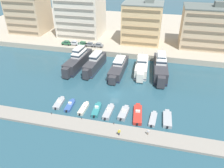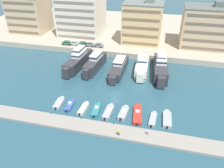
{
  "view_description": "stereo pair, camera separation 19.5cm",
  "coord_description": "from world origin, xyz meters",
  "px_view_note": "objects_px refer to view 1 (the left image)",
  "views": [
    {
      "loc": [
        12.18,
        -54.11,
        37.2
      ],
      "look_at": [
        -1.22,
        1.54,
        2.5
      ],
      "focal_mm": 35.0,
      "sensor_mm": 36.0,
      "label": 1
    },
    {
      "loc": [
        12.37,
        -54.07,
        37.2
      ],
      "look_at": [
        -1.22,
        1.54,
        2.5
      ],
      "focal_mm": 35.0,
      "sensor_mm": 36.0,
      "label": 2
    }
  ],
  "objects_px": {
    "yacht_charcoal_left": "(95,63)",
    "motorboat_teal_center_left": "(97,110)",
    "yacht_charcoal_far_left": "(78,60)",
    "motorboat_grey_right": "(153,119)",
    "yacht_charcoal_center": "(160,67)",
    "motorboat_blue_left": "(70,105)",
    "motorboat_grey_far_right": "(167,119)",
    "pedestrian_near_edge": "(148,132)",
    "car_silver_left": "(74,43)",
    "motorboat_grey_center_right": "(124,113)",
    "car_grey_center": "(98,45)",
    "motorboat_grey_center": "(109,112)",
    "car_grey_center_left": "(90,44)",
    "motorboat_cream_mid_left": "(84,108)",
    "car_green_far_left": "(66,43)",
    "motorboat_red_mid_right": "(138,114)",
    "motorboat_grey_far_left": "(59,103)",
    "yacht_ivory_center_left": "(142,67)",
    "yacht_charcoal_mid_left": "(118,67)",
    "pedestrian_mid_deck": "(119,132)",
    "car_green_mid_left": "(83,43)"
  },
  "relations": [
    {
      "from": "motorboat_blue_left",
      "to": "pedestrian_mid_deck",
      "type": "distance_m",
      "value": 17.94
    },
    {
      "from": "yacht_charcoal_left",
      "to": "car_green_far_left",
      "type": "xyz_separation_m",
      "value": [
        -17.71,
        15.23,
        0.84
      ]
    },
    {
      "from": "yacht_charcoal_left",
      "to": "motorboat_grey_far_right",
      "type": "bearing_deg",
      "value": -40.96
    },
    {
      "from": "yacht_ivory_center_left",
      "to": "motorboat_cream_mid_left",
      "type": "xyz_separation_m",
      "value": [
        -12.72,
        -25.74,
        -1.73
      ]
    },
    {
      "from": "motorboat_blue_left",
      "to": "car_silver_left",
      "type": "height_order",
      "value": "car_silver_left"
    },
    {
      "from": "motorboat_red_mid_right",
      "to": "yacht_charcoal_far_left",
      "type": "bearing_deg",
      "value": 137.62
    },
    {
      "from": "motorboat_grey_center_right",
      "to": "motorboat_grey_far_right",
      "type": "xyz_separation_m",
      "value": [
        11.31,
        0.34,
        -0.09
      ]
    },
    {
      "from": "pedestrian_mid_deck",
      "to": "motorboat_teal_center_left",
      "type": "bearing_deg",
      "value": 134.43
    },
    {
      "from": "motorboat_grey_far_right",
      "to": "pedestrian_near_edge",
      "type": "xyz_separation_m",
      "value": [
        -4.34,
        -6.97,
        1.1
      ]
    },
    {
      "from": "motorboat_blue_left",
      "to": "car_green_far_left",
      "type": "bearing_deg",
      "value": 114.55
    },
    {
      "from": "motorboat_red_mid_right",
      "to": "car_grey_center",
      "type": "bearing_deg",
      "value": 119.79
    },
    {
      "from": "motorboat_blue_left",
      "to": "motorboat_grey_far_right",
      "type": "distance_m",
      "value": 26.67
    },
    {
      "from": "motorboat_grey_far_left",
      "to": "pedestrian_mid_deck",
      "type": "height_order",
      "value": "pedestrian_mid_deck"
    },
    {
      "from": "motorboat_grey_far_left",
      "to": "motorboat_grey_center_right",
      "type": "distance_m",
      "value": 18.8
    },
    {
      "from": "yacht_charcoal_far_left",
      "to": "car_grey_center_left",
      "type": "xyz_separation_m",
      "value": [
        -0.43,
        15.35,
        0.56
      ]
    },
    {
      "from": "motorboat_grey_center",
      "to": "car_silver_left",
      "type": "relative_size",
      "value": 1.65
    },
    {
      "from": "motorboat_red_mid_right",
      "to": "car_grey_center_left",
      "type": "distance_m",
      "value": 46.86
    },
    {
      "from": "motorboat_grey_far_left",
      "to": "motorboat_red_mid_right",
      "type": "bearing_deg",
      "value": 0.49
    },
    {
      "from": "yacht_charcoal_far_left",
      "to": "motorboat_grey_far_left",
      "type": "height_order",
      "value": "yacht_charcoal_far_left"
    },
    {
      "from": "yacht_charcoal_left",
      "to": "yacht_ivory_center_left",
      "type": "relative_size",
      "value": 1.08
    },
    {
      "from": "yacht_ivory_center_left",
      "to": "pedestrian_near_edge",
      "type": "bearing_deg",
      "value": -80.44
    },
    {
      "from": "yacht_charcoal_left",
      "to": "motorboat_blue_left",
      "type": "bearing_deg",
      "value": -90.06
    },
    {
      "from": "yacht_charcoal_mid_left",
      "to": "pedestrian_mid_deck",
      "type": "distance_m",
      "value": 32.38
    },
    {
      "from": "motorboat_grey_far_left",
      "to": "motorboat_grey_far_right",
      "type": "distance_m",
      "value": 30.11
    },
    {
      "from": "yacht_charcoal_left",
      "to": "pedestrian_near_edge",
      "type": "distance_m",
      "value": 37.46
    },
    {
      "from": "motorboat_cream_mid_left",
      "to": "motorboat_grey_right",
      "type": "xyz_separation_m",
      "value": [
        18.88,
        0.15,
        -0.11
      ]
    },
    {
      "from": "yacht_charcoal_mid_left",
      "to": "pedestrian_near_edge",
      "type": "xyz_separation_m",
      "value": [
        13.4,
        -29.89,
        -0.32
      ]
    },
    {
      "from": "yacht_charcoal_left",
      "to": "motorboat_teal_center_left",
      "type": "bearing_deg",
      "value": -71.67
    },
    {
      "from": "yacht_charcoal_far_left",
      "to": "motorboat_grey_right",
      "type": "height_order",
      "value": "yacht_charcoal_far_left"
    },
    {
      "from": "yacht_charcoal_center",
      "to": "motorboat_blue_left",
      "type": "height_order",
      "value": "yacht_charcoal_center"
    },
    {
      "from": "motorboat_teal_center_left",
      "to": "yacht_charcoal_far_left",
      "type": "bearing_deg",
      "value": 121.08
    },
    {
      "from": "yacht_charcoal_far_left",
      "to": "motorboat_grey_right",
      "type": "relative_size",
      "value": 3.22
    },
    {
      "from": "yacht_charcoal_center",
      "to": "motorboat_grey_far_left",
      "type": "bearing_deg",
      "value": -136.93
    },
    {
      "from": "car_silver_left",
      "to": "car_green_mid_left",
      "type": "bearing_deg",
      "value": 2.24
    },
    {
      "from": "motorboat_grey_far_left",
      "to": "motorboat_grey_center_right",
      "type": "xyz_separation_m",
      "value": [
        18.8,
        -0.31,
        0.15
      ]
    },
    {
      "from": "motorboat_blue_left",
      "to": "motorboat_teal_center_left",
      "type": "bearing_deg",
      "value": -1.66
    },
    {
      "from": "motorboat_red_mid_right",
      "to": "motorboat_blue_left",
      "type": "bearing_deg",
      "value": -178.41
    },
    {
      "from": "motorboat_grey_center",
      "to": "car_grey_center_left",
      "type": "distance_m",
      "value": 43.8
    },
    {
      "from": "motorboat_blue_left",
      "to": "car_green_mid_left",
      "type": "height_order",
      "value": "car_green_mid_left"
    },
    {
      "from": "car_grey_center",
      "to": "car_green_mid_left",
      "type": "bearing_deg",
      "value": 179.73
    },
    {
      "from": "motorboat_grey_center_right",
      "to": "car_grey_center",
      "type": "relative_size",
      "value": 1.5
    },
    {
      "from": "motorboat_blue_left",
      "to": "pedestrian_near_edge",
      "type": "height_order",
      "value": "pedestrian_near_edge"
    },
    {
      "from": "car_silver_left",
      "to": "car_green_mid_left",
      "type": "xyz_separation_m",
      "value": [
        3.78,
        0.15,
        0.0
      ]
    },
    {
      "from": "yacht_charcoal_far_left",
      "to": "car_silver_left",
      "type": "bearing_deg",
      "value": 116.18
    },
    {
      "from": "yacht_charcoal_far_left",
      "to": "car_grey_center_left",
      "type": "distance_m",
      "value": 15.37
    },
    {
      "from": "motorboat_cream_mid_left",
      "to": "yacht_charcoal_left",
      "type": "bearing_deg",
      "value": 99.95
    },
    {
      "from": "motorboat_grey_center",
      "to": "motorboat_red_mid_right",
      "type": "bearing_deg",
      "value": 6.25
    },
    {
      "from": "motorboat_grey_far_right",
      "to": "car_green_far_left",
      "type": "xyz_separation_m",
      "value": [
        -44.35,
        38.35,
        2.77
      ]
    },
    {
      "from": "yacht_charcoal_mid_left",
      "to": "car_grey_center",
      "type": "bearing_deg",
      "value": 127.07
    },
    {
      "from": "yacht_charcoal_left",
      "to": "motorboat_grey_right",
      "type": "xyz_separation_m",
      "value": [
        23.09,
        -23.86,
        -2.04
      ]
    }
  ]
}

